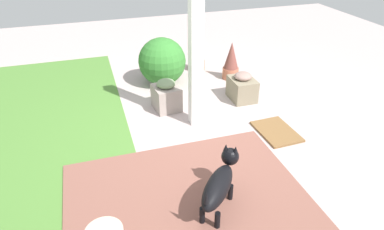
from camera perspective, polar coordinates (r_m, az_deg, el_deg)
The scene contains 11 objects.
ground_plane at distance 4.61m, azimuth 2.53°, elevation -2.31°, with size 12.00×12.00×0.00m, color #B5A3A0.
brick_path at distance 3.58m, azimuth -0.88°, elevation -13.51°, with size 1.80×2.40×0.02m, color brown.
lawn_patch at distance 5.02m, azimuth -26.90°, elevation -2.99°, with size 5.20×2.80×0.01m, color #4F8235.
porch_pillar at distance 4.29m, azimuth 0.64°, elevation 11.08°, with size 0.16×0.16×2.14m, color white.
stone_planter_nearest at distance 5.32m, azimuth 8.34°, elevation 4.56°, with size 0.45×0.35×0.44m.
stone_planter_mid at distance 5.00m, azimuth -4.27°, elevation 3.23°, with size 0.44×0.40×0.47m.
round_shrub at distance 5.75m, azimuth -5.00°, elevation 8.88°, with size 0.78×0.78×0.78m, color #32762D.
terracotta_pot_tall at distance 6.33m, azimuth 0.83°, elevation 9.61°, with size 0.28×0.28×0.67m.
terracotta_pot_spiky at distance 5.99m, azimuth 6.53°, elevation 8.84°, with size 0.28×0.28×0.65m.
dog at distance 3.29m, azimuth 4.61°, elevation -11.20°, with size 0.68×0.62×0.54m.
doormat at distance 4.66m, azimuth 13.85°, elevation -2.68°, with size 0.64×0.45×0.03m, color brown.
Camera 1 is at (-3.63, 1.37, 2.49)m, focal length 32.06 mm.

